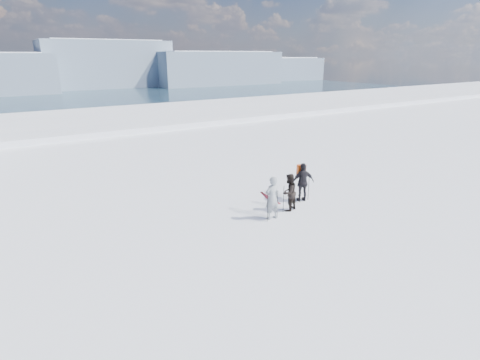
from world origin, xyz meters
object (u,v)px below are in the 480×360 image
object	(u,v)px
skier_grey	(272,198)
skier_pack	(303,182)
skier_dark	(289,192)
skis_loose	(269,198)

from	to	relation	value
skier_grey	skier_pack	world-z (taller)	skier_grey
skier_dark	skier_grey	bearing A→B (deg)	-2.17
skis_loose	skier_grey	bearing A→B (deg)	-123.46
skier_dark	skier_pack	xyz separation A→B (m)	(1.24, 0.52, 0.08)
skier_dark	skis_loose	size ratio (longest dim) A/B	0.97
skier_grey	skier_dark	distance (m)	1.21
skier_pack	skier_dark	bearing A→B (deg)	40.38
skier_dark	skis_loose	xyz separation A→B (m)	(0.12, 1.57, -0.81)
skier_dark	skis_loose	bearing A→B (deg)	-113.21
skier_pack	skis_loose	xyz separation A→B (m)	(-1.12, 1.05, -0.89)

